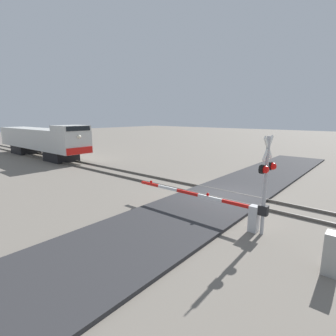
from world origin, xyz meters
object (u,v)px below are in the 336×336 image
object	(u,v)px
locomotive	(42,140)
crossing_signal	(267,175)
crossing_gate	(230,207)
utility_cabinet	(332,254)

from	to	relation	value
locomotive	crossing_signal	distance (m)	26.95
crossing_gate	utility_cabinet	size ratio (longest dim) A/B	5.36
locomotive	utility_cabinet	distance (m)	29.66
locomotive	utility_cabinet	xyz separation A→B (m)	(-4.78, -29.24, -1.32)
crossing_signal	utility_cabinet	xyz separation A→B (m)	(-1.31, -2.51, -1.79)
crossing_signal	utility_cabinet	world-z (taller)	crossing_signal
crossing_gate	utility_cabinet	bearing A→B (deg)	-108.61
locomotive	utility_cabinet	size ratio (longest dim) A/B	12.61
crossing_gate	utility_cabinet	world-z (taller)	utility_cabinet
crossing_signal	crossing_gate	distance (m)	2.23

